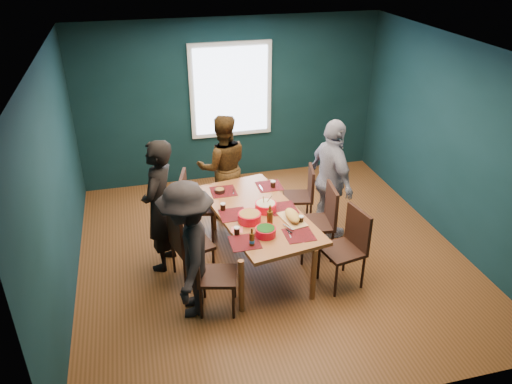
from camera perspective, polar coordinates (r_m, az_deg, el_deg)
room at (r=6.33m, az=1.23°, el=4.50°), size 5.01×5.01×2.71m
dining_table at (r=6.29m, az=0.27°, el=-2.80°), size 1.29×2.09×0.74m
chair_left_far at (r=6.92m, az=-7.33°, el=-0.99°), size 0.54×0.54×0.98m
chair_left_mid at (r=6.09m, az=-8.16°, el=-5.42°), size 0.54×0.54×0.98m
chair_left_near at (r=5.62m, az=-5.36°, el=-8.81°), size 0.51×0.51×0.93m
chair_right_far at (r=7.23m, az=5.49°, el=0.04°), size 0.48×0.48×0.89m
chair_right_mid at (r=6.51m, az=7.60°, el=-2.79°), size 0.50×0.50×1.01m
chair_right_near at (r=6.07m, az=10.62°, el=-5.63°), size 0.53×0.53×0.99m
person_far_left at (r=6.24m, az=-10.95°, el=-1.60°), size 0.64×0.74×1.73m
person_back at (r=7.32m, az=-3.80°, el=2.88°), size 0.80×0.63×1.59m
person_right at (r=6.85m, az=8.61°, el=1.36°), size 0.54×1.05×1.71m
person_near_left at (r=5.46m, az=-7.77°, el=-6.68°), size 0.75×1.12×1.62m
bowl_salad at (r=6.02m, az=-0.75°, el=-2.90°), size 0.28×0.28×0.12m
bowl_dumpling at (r=6.25m, az=1.12°, el=-1.65°), size 0.27×0.27×0.25m
bowl_herbs at (r=5.76m, az=1.11°, el=-4.53°), size 0.24×0.24×0.11m
cutting_board at (r=6.06m, az=4.16°, el=-2.81°), size 0.30×0.54×0.12m
small_bowl at (r=6.70m, az=-4.16°, el=0.16°), size 0.14×0.14×0.06m
beer_bottle_a at (r=5.57m, az=-0.47°, el=-5.43°), size 0.06×0.06×0.23m
beer_bottle_b at (r=5.90m, az=1.60°, el=-3.03°), size 0.07×0.07×0.28m
cola_glass_a at (r=5.78m, az=-2.21°, el=-4.42°), size 0.07×0.07×0.10m
cola_glass_b at (r=6.03m, az=5.15°, el=-3.09°), size 0.07×0.07×0.09m
cola_glass_c at (r=6.81m, az=1.95°, el=0.94°), size 0.07×0.07×0.10m
cola_glass_d at (r=6.28m, az=-3.81°, el=-1.66°), size 0.07×0.07×0.10m
napkin_a at (r=6.38m, az=2.89°, el=-1.64°), size 0.13×0.13×0.00m
napkin_b at (r=5.89m, az=-2.19°, el=-4.33°), size 0.16×0.16×0.00m
napkin_c at (r=5.75m, az=5.22°, el=-5.34°), size 0.19×0.19×0.00m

